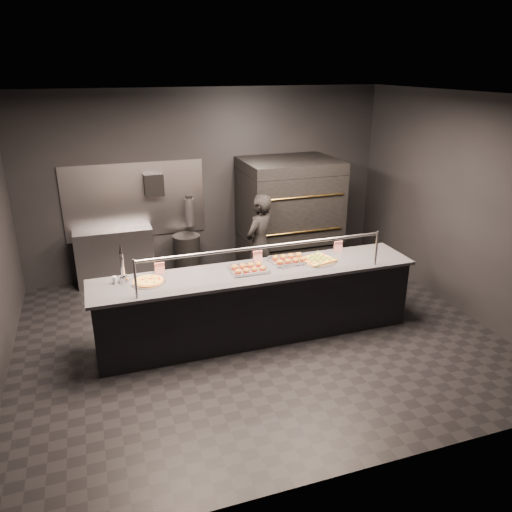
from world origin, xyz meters
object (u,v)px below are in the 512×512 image
at_px(prep_shelf, 115,257).
at_px(fire_extinguisher, 190,212).
at_px(service_counter, 257,303).
at_px(slider_tray_a, 249,269).
at_px(worker, 259,245).
at_px(beer_tap, 123,271).
at_px(round_pizza, 148,281).
at_px(square_pizza, 317,260).
at_px(trash_bin, 187,257).
at_px(pizza_oven, 288,217).
at_px(towel_dispenser, 154,185).
at_px(slider_tray_b, 289,259).

bearing_deg(prep_shelf, fire_extinguisher, 3.66).
distance_m(service_counter, slider_tray_a, 0.50).
height_order(prep_shelf, fire_extinguisher, fire_extinguisher).
bearing_deg(worker, beer_tap, -9.48).
height_order(round_pizza, square_pizza, square_pizza).
height_order(service_counter, trash_bin, service_counter).
xyz_separation_m(trash_bin, worker, (0.94, -0.93, 0.41)).
relative_size(service_counter, square_pizza, 8.42).
height_order(prep_shelf, trash_bin, prep_shelf).
bearing_deg(trash_bin, round_pizza, -112.26).
bearing_deg(pizza_oven, prep_shelf, 171.46).
bearing_deg(towel_dispenser, fire_extinguisher, 1.04).
bearing_deg(fire_extinguisher, towel_dispenser, -178.96).
bearing_deg(trash_bin, slider_tray_a, -80.28).
xyz_separation_m(slider_tray_b, square_pizza, (0.35, -0.11, -0.01)).
height_order(fire_extinguisher, worker, worker).
xyz_separation_m(fire_extinguisher, slider_tray_b, (0.85, -2.25, -0.11)).
distance_m(towel_dispenser, slider_tray_b, 2.71).
distance_m(slider_tray_b, square_pizza, 0.37).
xyz_separation_m(beer_tap, trash_bin, (1.13, 2.00, -0.69)).
bearing_deg(slider_tray_b, service_counter, -163.23).
distance_m(fire_extinguisher, trash_bin, 0.74).
xyz_separation_m(pizza_oven, fire_extinguisher, (-1.55, 0.50, 0.09)).
relative_size(slider_tray_a, square_pizza, 0.95).
xyz_separation_m(towel_dispenser, beer_tap, (-0.70, -2.22, -0.49)).
height_order(service_counter, beer_tap, beer_tap).
bearing_deg(pizza_oven, trash_bin, 170.69).
relative_size(pizza_oven, prep_shelf, 1.59).
relative_size(service_counter, beer_tap, 8.47).
relative_size(beer_tap, square_pizza, 0.99).
bearing_deg(service_counter, round_pizza, 177.26).
distance_m(towel_dispenser, fire_extinguisher, 0.74).
bearing_deg(slider_tray_a, square_pizza, 1.07).
height_order(pizza_oven, round_pizza, pizza_oven).
distance_m(fire_extinguisher, square_pizza, 2.65).
bearing_deg(trash_bin, square_pizza, -58.25).
relative_size(slider_tray_b, worker, 0.35).
xyz_separation_m(prep_shelf, beer_tap, (0.00, -2.15, 0.61)).
distance_m(round_pizza, slider_tray_b, 1.83).
distance_m(towel_dispenser, square_pizza, 2.99).
relative_size(towel_dispenser, square_pizza, 0.72).
distance_m(towel_dispenser, slider_tray_a, 2.57).
xyz_separation_m(towel_dispenser, slider_tray_a, (0.80, -2.37, -0.60)).
distance_m(pizza_oven, towel_dispenser, 2.23).
distance_m(pizza_oven, square_pizza, 1.89).
bearing_deg(worker, round_pizza, -3.63).
bearing_deg(round_pizza, square_pizza, -0.54).
height_order(fire_extinguisher, square_pizza, fire_extinguisher).
xyz_separation_m(prep_shelf, round_pizza, (0.27, -2.26, 0.49)).
height_order(fire_extinguisher, slider_tray_b, fire_extinguisher).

